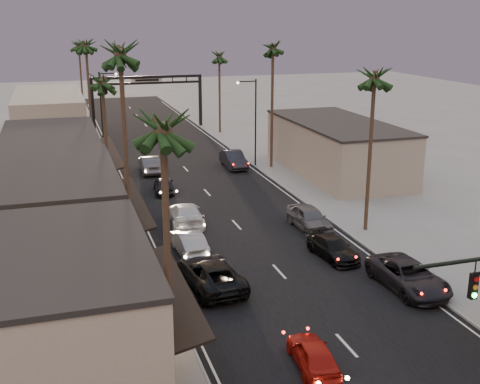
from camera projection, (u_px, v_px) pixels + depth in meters
ground at (199, 184)px, 56.09m from camera, size 200.00×200.00×0.00m
road at (188, 171)px, 60.68m from camera, size 14.00×120.00×0.02m
sidewalk_left at (87, 162)px, 64.38m from camera, size 5.00×92.00×0.12m
sidewalk_right at (255, 151)px, 69.77m from camera, size 5.00×92.00×0.12m
storefront_near at (57, 313)px, 25.96m from camera, size 8.00×12.00×5.50m
storefront_mid at (53, 215)px, 38.80m from camera, size 8.00×14.00×5.50m
storefront_far at (52, 163)px, 53.53m from camera, size 8.00×16.00×5.00m
storefront_dist at (50, 117)px, 74.47m from camera, size 8.00×20.00×6.00m
building_right at (337, 148)px, 59.36m from camera, size 8.00×18.00×5.00m
arch at (147, 89)px, 82.03m from camera, size 15.20×0.40×7.27m
streetlight_right at (253, 116)px, 61.14m from camera, size 2.13×0.30×9.00m
streetlight_left at (103, 104)px, 69.13m from camera, size 2.13×0.30×9.00m
palm_la at (162, 119)px, 22.02m from camera, size 3.20×3.20×13.20m
palm_lb at (120, 48)px, 33.39m from camera, size 3.20×3.20×15.20m
palm_lc at (102, 77)px, 47.04m from camera, size 3.20×3.20×12.20m
palm_ld at (86, 42)px, 63.91m from camera, size 3.20×3.20×14.20m
palm_ra at (375, 72)px, 40.65m from camera, size 3.20×3.20×13.20m
palm_rb at (273, 44)px, 58.71m from camera, size 3.20×3.20×14.20m
palm_rc at (219, 53)px, 77.59m from camera, size 3.20×3.20×12.20m
palm_far at (79, 43)px, 85.35m from camera, size 3.20×3.20×13.20m
oncoming_red at (313, 354)px, 26.61m from camera, size 1.98×4.10×1.35m
oncoming_pickup at (211, 274)px, 34.53m from camera, size 3.28×6.23×1.67m
oncoming_silver at (189, 242)px, 39.58m from camera, size 1.82×4.64×1.51m
oncoming_white at (186, 214)px, 44.88m from camera, size 2.76×5.88×1.66m
oncoming_dgrey at (164, 185)px, 53.22m from camera, size 2.07×4.33×1.43m
oncoming_grey_far at (150, 164)px, 60.06m from camera, size 1.91×5.11×1.67m
curbside_near at (408, 276)px, 34.33m from camera, size 2.86×5.92×1.62m
curbside_black at (333, 248)px, 38.82m from camera, size 2.38×4.80×1.34m
curbside_grey at (310, 218)px, 44.03m from camera, size 2.18×5.07×1.71m
curbside_far at (234, 159)px, 62.00m from camera, size 1.90×5.25×1.72m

